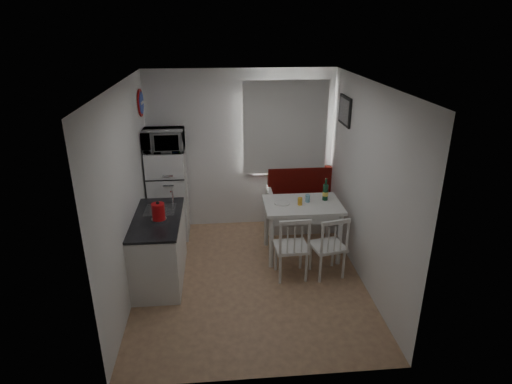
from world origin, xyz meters
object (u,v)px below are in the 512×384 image
at_px(chair_right, 330,241).
at_px(kettle, 158,212).
at_px(bench, 308,208).
at_px(fridge, 168,194).
at_px(kitchen_counter, 159,248).
at_px(microwave, 164,140).
at_px(dining_table, 302,209).
at_px(chair_left, 293,242).
at_px(wine_bottle, 326,189).

bearing_deg(chair_right, kettle, 165.42).
relative_size(bench, chair_right, 2.83).
bearing_deg(chair_right, fridge, 135.01).
xyz_separation_m(kitchen_counter, microwave, (0.02, 1.19, 1.15)).
xyz_separation_m(kitchen_counter, fridge, (0.02, 1.24, 0.26)).
bearing_deg(microwave, bench, 4.07).
bearing_deg(microwave, chair_right, -32.30).
relative_size(kitchen_counter, bench, 0.94).
distance_m(bench, fridge, 2.32).
bearing_deg(kitchen_counter, kettle, -66.35).
bearing_deg(bench, dining_table, -107.78).
distance_m(chair_left, wine_bottle, 1.06).
bearing_deg(kettle, microwave, 91.31).
xyz_separation_m(kitchen_counter, dining_table, (2.01, 0.44, 0.28)).
height_order(microwave, wine_bottle, microwave).
distance_m(kitchen_counter, bench, 2.67).
height_order(dining_table, fridge, fridge).
height_order(kettle, wine_bottle, kettle).
distance_m(dining_table, fridge, 2.14).
distance_m(bench, microwave, 2.62).
bearing_deg(chair_left, wine_bottle, 49.50).
relative_size(bench, kettle, 5.37).
distance_m(kitchen_counter, fridge, 1.27).
bearing_deg(kitchen_counter, microwave, 89.06).
distance_m(dining_table, kettle, 2.06).
xyz_separation_m(bench, chair_right, (-0.04, -1.58, 0.22)).
relative_size(chair_left, fridge, 0.35).
xyz_separation_m(chair_right, wine_bottle, (0.10, 0.76, 0.44)).
height_order(chair_left, microwave, microwave).
height_order(chair_right, kettle, kettle).
relative_size(chair_right, fridge, 0.34).
height_order(chair_right, microwave, microwave).
relative_size(chair_right, kettle, 1.90).
bearing_deg(chair_right, dining_table, 98.89).
relative_size(microwave, wine_bottle, 1.81).
bearing_deg(kitchen_counter, chair_right, -5.59).
height_order(dining_table, wine_bottle, wine_bottle).
height_order(kitchen_counter, dining_table, kitchen_counter).
bearing_deg(bench, chair_left, -108.97).
height_order(fridge, wine_bottle, fridge).
height_order(kitchen_counter, bench, kitchen_counter).
distance_m(bench, chair_right, 1.59).
xyz_separation_m(chair_right, fridge, (-2.24, 1.47, 0.16)).
height_order(dining_table, kettle, kettle).
height_order(bench, chair_right, bench).
relative_size(kettle, wine_bottle, 0.79).
bearing_deg(chair_right, microwave, 135.92).
xyz_separation_m(dining_table, fridge, (-1.99, 0.80, -0.01)).
height_order(chair_left, chair_right, chair_left).
height_order(chair_left, kettle, kettle).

